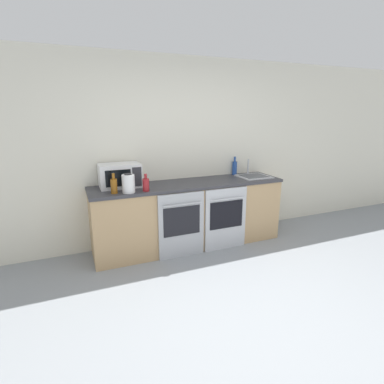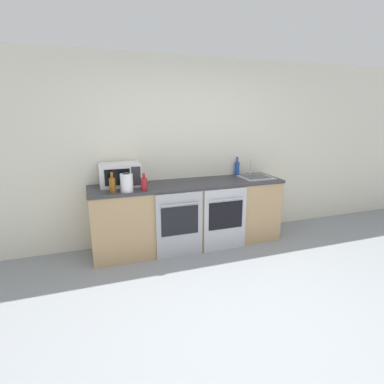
{
  "view_description": "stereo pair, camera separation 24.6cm",
  "coord_description": "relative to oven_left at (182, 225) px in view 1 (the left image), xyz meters",
  "views": [
    {
      "loc": [
        -1.5,
        -1.87,
        1.84
      ],
      "look_at": [
        0.04,
        1.84,
        0.78
      ],
      "focal_mm": 28.0,
      "sensor_mm": 36.0,
      "label": 1
    },
    {
      "loc": [
        -1.27,
        -1.96,
        1.84
      ],
      "look_at": [
        0.04,
        1.84,
        0.78
      ],
      "focal_mm": 28.0,
      "sensor_mm": 36.0,
      "label": 2
    }
  ],
  "objects": [
    {
      "name": "ground_plane",
      "position": [
        0.24,
        -1.52,
        -0.44
      ],
      "size": [
        16.0,
        16.0,
        0.0
      ],
      "primitive_type": "plane",
      "color": "gray"
    },
    {
      "name": "bottle_red",
      "position": [
        -0.42,
        0.11,
        0.56
      ],
      "size": [
        0.08,
        0.08,
        0.21
      ],
      "color": "maroon",
      "rests_on": "counter_back"
    },
    {
      "name": "bottle_amber",
      "position": [
        -0.8,
        0.14,
        0.57
      ],
      "size": [
        0.08,
        0.08,
        0.24
      ],
      "color": "#8C5114",
      "rests_on": "counter_back"
    },
    {
      "name": "counter_back",
      "position": [
        0.24,
        0.32,
        0.02
      ],
      "size": [
        2.68,
        0.64,
        0.92
      ],
      "color": "tan",
      "rests_on": "ground_plane"
    },
    {
      "name": "sink",
      "position": [
        1.28,
        0.31,
        0.49
      ],
      "size": [
        0.44,
        0.41,
        0.25
      ],
      "color": "#B7BABF",
      "rests_on": "counter_back"
    },
    {
      "name": "bottle_blue",
      "position": [
        1.1,
        0.57,
        0.58
      ],
      "size": [
        0.07,
        0.07,
        0.28
      ],
      "color": "#234793",
      "rests_on": "counter_back"
    },
    {
      "name": "oven_right",
      "position": [
        0.65,
        0.0,
        0.0
      ],
      "size": [
        0.62,
        0.06,
        0.87
      ],
      "color": "#B7BABF",
      "rests_on": "ground_plane"
    },
    {
      "name": "oven_left",
      "position": [
        0.0,
        0.0,
        0.0
      ],
      "size": [
        0.62,
        0.06,
        0.87
      ],
      "color": "#A8AAAF",
      "rests_on": "ground_plane"
    },
    {
      "name": "microwave",
      "position": [
        -0.67,
        0.44,
        0.62
      ],
      "size": [
        0.52,
        0.33,
        0.3
      ],
      "color": "silver",
      "rests_on": "counter_back"
    },
    {
      "name": "kettle",
      "position": [
        -0.63,
        0.11,
        0.58
      ],
      "size": [
        0.15,
        0.15,
        0.23
      ],
      "color": "white",
      "rests_on": "counter_back"
    },
    {
      "name": "wall_back",
      "position": [
        0.24,
        0.66,
        0.86
      ],
      "size": [
        10.0,
        0.06,
        2.6
      ],
      "color": "silver",
      "rests_on": "ground_plane"
    }
  ]
}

